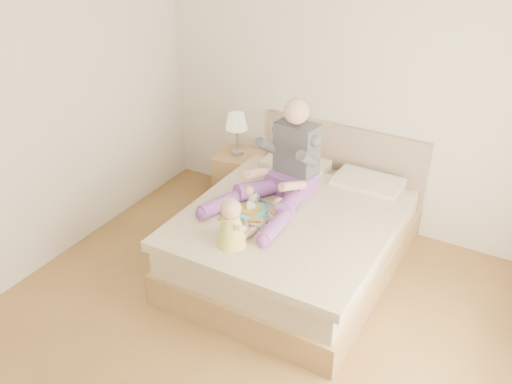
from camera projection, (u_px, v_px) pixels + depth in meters
The scene contains 7 objects.
room at pixel (242, 166), 3.69m from camera, with size 4.02×4.22×2.71m.
bed at pixel (298, 234), 5.13m from camera, with size 1.70×2.18×1.00m.
nightstand at pixel (241, 179), 6.06m from camera, with size 0.54×0.49×0.59m.
lamp at pixel (237, 124), 5.75m from camera, with size 0.22×0.22×0.45m.
adult at pixel (284, 171), 4.98m from camera, with size 0.76×1.14×0.91m.
tray at pixel (260, 212), 4.83m from camera, with size 0.51×0.41×0.14m.
baby at pixel (232, 226), 4.41m from camera, with size 0.26×0.37×0.40m.
Camera 1 is at (1.80, -2.80, 3.20)m, focal length 40.00 mm.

